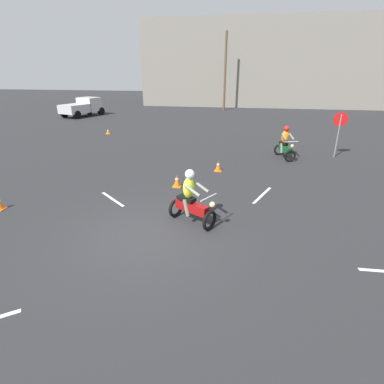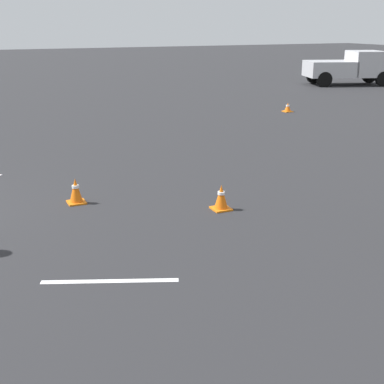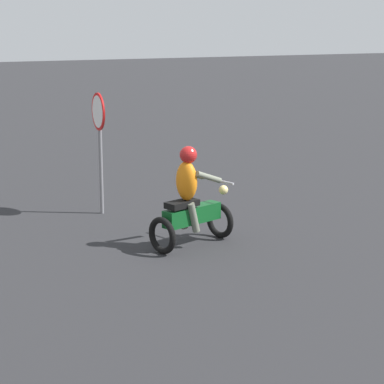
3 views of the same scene
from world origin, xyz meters
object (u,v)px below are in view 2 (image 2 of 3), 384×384
at_px(traffic_cone_near_left, 76,191).
at_px(traffic_cone_near_right, 288,108).
at_px(traffic_cone_mid_left, 221,198).
at_px(pickup_truck, 349,67).

bearing_deg(traffic_cone_near_left, traffic_cone_near_right, 127.37).
distance_m(traffic_cone_near_left, traffic_cone_mid_left, 2.65).
bearing_deg(pickup_truck, traffic_cone_near_left, -33.86).
bearing_deg(traffic_cone_near_right, pickup_truck, 128.11).
height_order(traffic_cone_near_left, traffic_cone_mid_left, traffic_cone_near_left).
xyz_separation_m(pickup_truck, traffic_cone_near_left, (13.38, -17.31, -0.70)).
relative_size(pickup_truck, traffic_cone_near_right, 13.74).
bearing_deg(traffic_cone_near_right, traffic_cone_near_left, -52.63).
height_order(traffic_cone_near_right, traffic_cone_mid_left, traffic_cone_mid_left).
height_order(pickup_truck, traffic_cone_near_right, pickup_truck).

